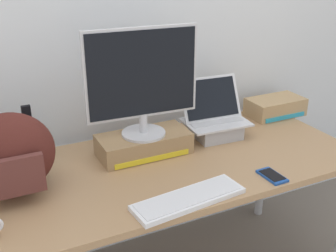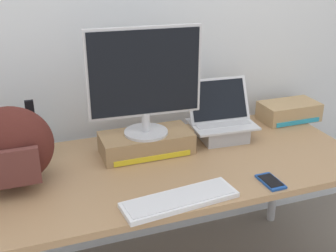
% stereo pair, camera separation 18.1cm
% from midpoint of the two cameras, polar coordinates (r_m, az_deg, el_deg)
% --- Properties ---
extents(back_wall, '(7.00, 0.10, 2.60)m').
position_cam_midpoint_polar(back_wall, '(2.16, -8.38, 14.36)').
color(back_wall, silver).
rests_on(back_wall, ground).
extents(desk, '(1.76, 0.78, 0.72)m').
position_cam_midpoint_polar(desk, '(1.93, -2.70, -6.82)').
color(desk, '#A87F56').
rests_on(desk, ground).
extents(toner_box_yellow, '(0.43, 0.20, 0.10)m').
position_cam_midpoint_polar(toner_box_yellow, '(1.97, -5.92, -2.49)').
color(toner_box_yellow, '#9E7A51').
rests_on(toner_box_yellow, desk).
extents(desktop_monitor, '(0.51, 0.20, 0.49)m').
position_cam_midpoint_polar(desktop_monitor, '(1.86, -6.29, 6.06)').
color(desktop_monitor, silver).
rests_on(desktop_monitor, toner_box_yellow).
extents(open_laptop, '(0.33, 0.25, 0.29)m').
position_cam_midpoint_polar(open_laptop, '(2.15, 3.96, 0.21)').
color(open_laptop, '#ADADB2').
rests_on(open_laptop, desk).
extents(external_keyboard, '(0.46, 0.18, 0.02)m').
position_cam_midpoint_polar(external_keyboard, '(1.62, -0.41, -9.90)').
color(external_keyboard, white).
rests_on(external_keyboard, desk).
extents(messenger_backpack, '(0.34, 0.28, 0.33)m').
position_cam_midpoint_polar(messenger_backpack, '(1.75, -23.44, -3.66)').
color(messenger_backpack, '#4C1E19').
rests_on(messenger_backpack, desk).
extents(cell_phone, '(0.07, 0.13, 0.01)m').
position_cam_midpoint_polar(cell_phone, '(1.82, 11.13, -6.71)').
color(cell_phone, '#19479E').
rests_on(cell_phone, desk).
extents(plush_toy, '(0.10, 0.10, 0.10)m').
position_cam_midpoint_polar(plush_toy, '(2.03, -20.80, -3.12)').
color(plush_toy, '#2393CC').
rests_on(plush_toy, desk).
extents(toner_box_cyan, '(0.32, 0.18, 0.10)m').
position_cam_midpoint_polar(toner_box_cyan, '(2.47, 12.29, 2.52)').
color(toner_box_cyan, tan).
rests_on(toner_box_cyan, desk).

